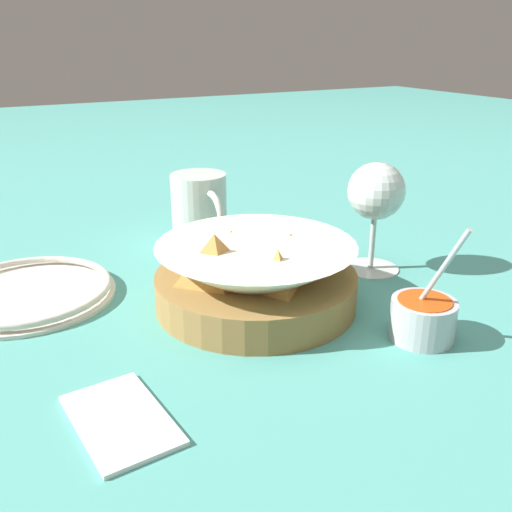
# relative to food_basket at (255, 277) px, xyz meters

# --- Properties ---
(ground_plane) EXTENTS (4.00, 4.00, 0.00)m
(ground_plane) POSITION_rel_food_basket_xyz_m (-0.03, -0.02, -0.03)
(ground_plane) COLOR teal
(food_basket) EXTENTS (0.22, 0.22, 0.09)m
(food_basket) POSITION_rel_food_basket_xyz_m (0.00, 0.00, 0.00)
(food_basket) COLOR olive
(food_basket) RESTS_ON ground_plane
(sauce_cup) EXTENTS (0.07, 0.06, 0.13)m
(sauce_cup) POSITION_rel_food_basket_xyz_m (0.14, 0.11, -0.01)
(sauce_cup) COLOR #B7B7BC
(sauce_cup) RESTS_ON ground_plane
(wine_glass) EXTENTS (0.07, 0.07, 0.14)m
(wine_glass) POSITION_rel_food_basket_xyz_m (-0.02, 0.18, 0.06)
(wine_glass) COLOR silver
(wine_glass) RESTS_ON ground_plane
(beer_mug) EXTENTS (0.12, 0.08, 0.10)m
(beer_mug) POSITION_rel_food_basket_xyz_m (-0.21, 0.03, 0.01)
(beer_mug) COLOR silver
(beer_mug) RESTS_ON ground_plane
(side_plate) EXTENTS (0.20, 0.20, 0.01)m
(side_plate) POSITION_rel_food_basket_xyz_m (-0.14, -0.22, -0.03)
(side_plate) COLOR silver
(side_plate) RESTS_ON ground_plane
(napkin) EXTENTS (0.11, 0.07, 0.01)m
(napkin) POSITION_rel_food_basket_xyz_m (0.13, -0.19, -0.03)
(napkin) COLOR white
(napkin) RESTS_ON ground_plane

